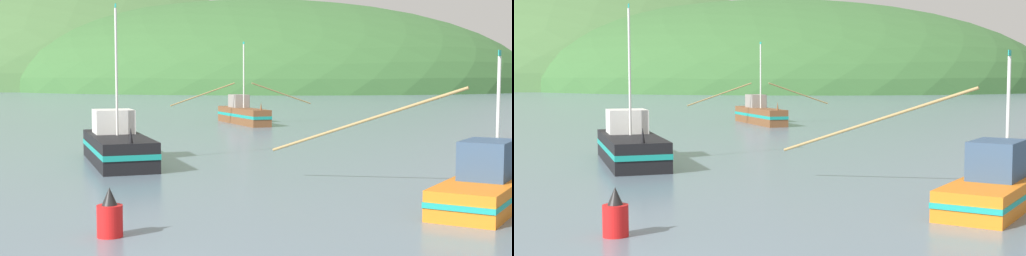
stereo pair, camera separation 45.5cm
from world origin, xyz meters
TOP-DOWN VIEW (x-y plane):
  - hill_far_right at (-129.27, 216.56)m, footprint 199.56×159.65m
  - hill_far_center at (-52.50, 197.48)m, footprint 169.05×135.24m
  - fishing_boat_orange at (8.08, 13.27)m, footprint 17.85×10.47m
  - fishing_boat_black at (-9.73, 19.35)m, footprint 7.31×8.96m
  - fishing_boat_brown at (-11.52, 47.99)m, footprint 11.03×8.79m
  - channel_buoy at (-2.59, 4.69)m, footprint 0.72×0.72m

SIDE VIEW (x-z plane):
  - hill_far_right at x=-129.27m, z-range -36.80..36.80m
  - hill_far_center at x=-52.50m, z-range -27.24..27.24m
  - channel_buoy at x=-2.59m, z-range -0.13..1.25m
  - fishing_boat_orange at x=8.08m, z-range -1.99..3.36m
  - fishing_boat_black at x=-9.73m, z-range -3.12..4.90m
  - fishing_boat_brown at x=-11.52m, z-range -2.82..4.63m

